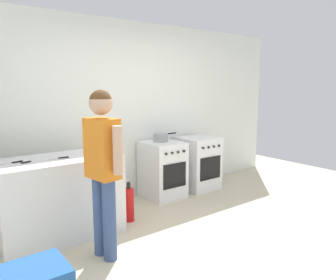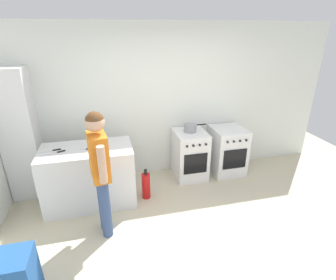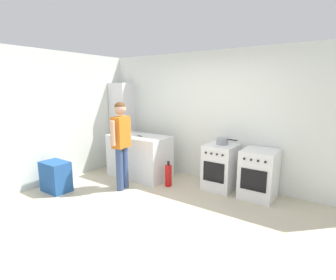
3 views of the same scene
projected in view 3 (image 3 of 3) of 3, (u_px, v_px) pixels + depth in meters
ground_plane at (155, 215)px, 3.96m from camera, size 8.00×8.00×0.00m
back_wall at (214, 118)px, 5.26m from camera, size 6.00×0.10×2.60m
side_wall_left at (68, 116)px, 5.49m from camera, size 0.10×3.10×2.60m
counter_unit at (139, 156)px, 5.59m from camera, size 1.30×0.70×0.90m
oven_left at (221, 167)px, 4.94m from camera, size 0.54×0.62×0.85m
oven_right at (259, 174)px, 4.53m from camera, size 0.57×0.62×0.85m
pot at (222, 141)px, 4.87m from camera, size 0.40×0.22×0.13m
knife_paring at (139, 136)px, 5.46m from camera, size 0.21×0.05×0.01m
knife_chef at (124, 133)px, 5.79m from camera, size 0.31×0.09×0.01m
knife_bread at (122, 134)px, 5.69m from camera, size 0.34×0.16×0.01m
person at (121, 138)px, 4.80m from camera, size 0.25×0.56×1.64m
fire_extinguisher at (168, 175)px, 5.09m from camera, size 0.13×0.13×0.50m
recycling_crate_lower at (56, 184)px, 4.86m from camera, size 0.52×0.36×0.28m
recycling_crate_upper at (55, 169)px, 4.81m from camera, size 0.52×0.36×0.28m
larder_cabinet at (123, 125)px, 6.41m from camera, size 0.48×0.44×2.00m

